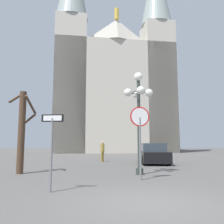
# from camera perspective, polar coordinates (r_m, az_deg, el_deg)

# --- Properties ---
(ground_plane) EXTENTS (120.00, 120.00, 0.00)m
(ground_plane) POSITION_cam_1_polar(r_m,az_deg,el_deg) (6.53, 8.57, -20.69)
(ground_plane) COLOR #514F4C
(cathedral) EXTENTS (19.25, 14.61, 34.42)m
(cathedral) POSITION_cam_1_polar(r_m,az_deg,el_deg) (40.46, 0.08, 6.24)
(cathedral) COLOR #BCB5A5
(cathedral) RESTS_ON ground
(stop_sign) EXTENTS (0.83, 0.13, 3.02)m
(stop_sign) POSITION_cam_1_polar(r_m,az_deg,el_deg) (10.11, 6.68, -3.70)
(stop_sign) COLOR slate
(stop_sign) RESTS_ON ground
(one_way_arrow_sign) EXTENTS (0.71, 0.15, 2.41)m
(one_way_arrow_sign) POSITION_cam_1_polar(r_m,az_deg,el_deg) (7.83, -14.17, -6.91)
(one_way_arrow_sign) COLOR slate
(one_way_arrow_sign) RESTS_ON ground
(street_lamp) EXTENTS (1.46, 1.46, 5.02)m
(street_lamp) POSITION_cam_1_polar(r_m,az_deg,el_deg) (11.93, 6.37, 1.87)
(street_lamp) COLOR #2D3833
(street_lamp) RESTS_ON ground
(bare_tree) EXTENTS (1.34, 1.32, 4.22)m
(bare_tree) POSITION_cam_1_polar(r_m,az_deg,el_deg) (12.84, -20.70, -3.94)
(bare_tree) COLOR #473323
(bare_tree) RESTS_ON ground
(parked_car_near_black) EXTENTS (2.34, 4.63, 1.47)m
(parked_car_near_black) POSITION_cam_1_polar(r_m,az_deg,el_deg) (18.16, 9.75, -9.80)
(parked_car_near_black) COLOR black
(parked_car_near_black) RESTS_ON ground
(pedestrian_walking) EXTENTS (0.32, 0.32, 1.62)m
(pedestrian_walking) POSITION_cam_1_polar(r_m,az_deg,el_deg) (19.52, -2.30, -8.88)
(pedestrian_walking) COLOR olive
(pedestrian_walking) RESTS_ON ground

